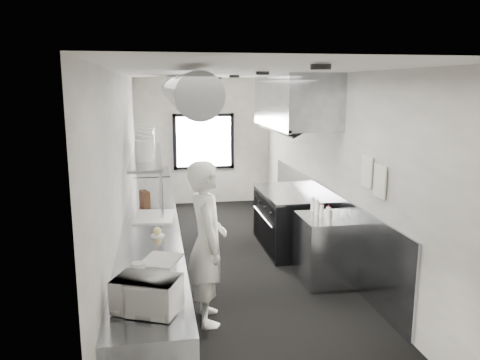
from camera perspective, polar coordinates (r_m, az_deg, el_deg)
name	(u,v)px	position (r m, az deg, el deg)	size (l,w,h in m)	color
floor	(233,267)	(7.12, -0.91, -10.40)	(3.00, 8.00, 0.01)	black
ceiling	(232,73)	(6.62, -0.98, 12.75)	(3.00, 8.00, 0.01)	silver
wall_back	(204,141)	(10.65, -4.39, 4.63)	(3.00, 0.02, 2.80)	silver
wall_front	(338,293)	(3.01, 11.65, -13.17)	(3.00, 0.02, 2.80)	silver
wall_left	(124,177)	(6.66, -13.79, 0.31)	(0.02, 8.00, 2.80)	silver
wall_right	(333,171)	(7.12, 11.07, 1.12)	(0.02, 8.00, 2.80)	silver
wall_cladding	(322,221)	(7.58, 9.87, -4.82)	(0.03, 5.50, 1.10)	gray
hvac_duct	(179,91)	(6.94, -7.33, 10.53)	(0.40, 0.40, 6.40)	gray
service_window	(204,142)	(10.62, -4.37, 4.61)	(1.36, 0.05, 1.25)	silver
exhaust_hood	(294,101)	(7.55, 6.53, 9.39)	(0.81, 2.20, 0.88)	gray
prep_counter	(152,255)	(6.41, -10.50, -8.79)	(0.70, 6.00, 0.90)	gray
pass_shelf	(147,156)	(7.61, -11.06, 2.80)	(0.45, 3.00, 0.68)	gray
range	(288,220)	(7.83, 5.80, -4.79)	(0.88, 1.60, 0.94)	black
bottle_station	(324,249)	(6.60, 10.08, -8.18)	(0.65, 0.80, 0.90)	gray
far_work_table	(153,193)	(9.97, -10.43, -1.52)	(0.70, 1.20, 0.90)	gray
notice_sheet_a	(367,172)	(5.99, 14.98, 0.98)	(0.02, 0.28, 0.38)	white
notice_sheet_b	(380,181)	(5.69, 16.43, -0.14)	(0.02, 0.28, 0.38)	white
line_cook	(207,243)	(5.31, -3.98, -7.54)	(0.67, 0.44, 1.84)	white
microwave	(147,295)	(3.86, -11.13, -13.34)	(0.46, 0.35, 0.27)	white
deli_tub_a	(129,283)	(4.32, -13.23, -11.90)	(0.15, 0.15, 0.11)	beige
deli_tub_b	(138,267)	(4.66, -12.12, -10.21)	(0.13, 0.13, 0.09)	beige
newspaper	(161,259)	(4.93, -9.45, -9.39)	(0.35, 0.43, 0.01)	white
small_plate	(157,235)	(5.68, -9.88, -6.57)	(0.16, 0.16, 0.01)	silver
pastry	(157,231)	(5.66, -9.90, -6.04)	(0.10, 0.10, 0.10)	#DDC474
cutting_board	(155,217)	(6.46, -10.21, -4.34)	(0.50, 0.67, 0.02)	silver
knife_block	(145,199)	(7.03, -11.35, -2.23)	(0.10, 0.21, 0.23)	#512B1C
plate_stack_a	(144,151)	(6.89, -11.43, 3.46)	(0.26, 0.26, 0.30)	silver
plate_stack_b	(146,147)	(7.15, -11.26, 3.92)	(0.26, 0.26, 0.34)	silver
plate_stack_c	(145,142)	(7.67, -11.29, 4.47)	(0.25, 0.25, 0.36)	silver
plate_stack_d	(148,138)	(8.30, -11.02, 4.98)	(0.23, 0.23, 0.36)	silver
squeeze_bottle_a	(330,217)	(6.12, 10.71, -4.36)	(0.07, 0.07, 0.20)	silver
squeeze_bottle_b	(328,214)	(6.28, 10.55, -4.04)	(0.06, 0.06, 0.18)	silver
squeeze_bottle_c	(322,211)	(6.46, 9.77, -3.67)	(0.05, 0.05, 0.16)	silver
squeeze_bottle_d	(317,207)	(6.55, 9.23, -3.28)	(0.07, 0.07, 0.20)	silver
squeeze_bottle_e	(313,204)	(6.74, 8.75, -2.92)	(0.06, 0.06, 0.18)	silver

